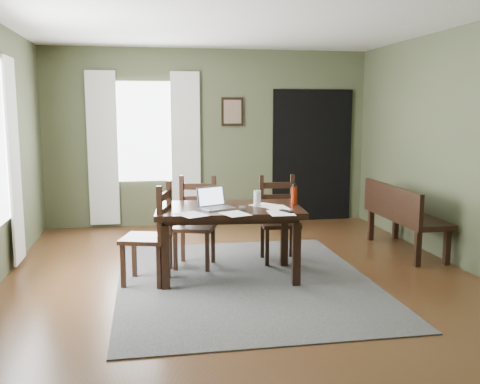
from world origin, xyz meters
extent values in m
cube|color=#492C16|center=(0.00, 0.00, -0.01)|extent=(5.00, 6.00, 0.01)
cube|color=#474E33|center=(0.00, 3.00, 1.35)|extent=(5.00, 0.02, 2.70)
cube|color=#474E33|center=(0.00, -3.00, 1.35)|extent=(5.00, 0.02, 2.70)
cube|color=#474E33|center=(2.50, 0.00, 1.35)|extent=(0.02, 6.00, 2.70)
cube|color=white|center=(0.00, 0.00, 2.70)|extent=(5.00, 6.00, 0.02)
cube|color=#404040|center=(0.00, 0.00, 0.01)|extent=(2.60, 3.20, 0.01)
cube|color=black|center=(-0.14, 0.17, 0.74)|extent=(1.58, 1.03, 0.06)
cube|color=black|center=(-0.14, 0.17, 0.68)|extent=(1.40, 0.85, 0.05)
cube|color=black|center=(-0.82, -0.12, 0.33)|extent=(0.09, 0.09, 0.64)
cube|color=black|center=(-0.76, 0.58, 0.33)|extent=(0.09, 0.09, 0.64)
cube|color=black|center=(0.48, -0.23, 0.33)|extent=(0.09, 0.09, 0.64)
cube|color=black|center=(0.54, 0.47, 0.33)|extent=(0.09, 0.09, 0.64)
cube|color=black|center=(-1.01, 0.11, 0.48)|extent=(0.56, 0.56, 0.04)
cube|color=black|center=(-1.14, 0.34, 0.23)|extent=(0.05, 0.05, 0.44)
cube|color=black|center=(-0.78, 0.24, 0.23)|extent=(0.05, 0.05, 0.44)
cube|color=black|center=(-1.24, -0.01, 0.23)|extent=(0.05, 0.05, 0.44)
cube|color=black|center=(-0.89, -0.12, 0.23)|extent=(0.05, 0.05, 0.44)
cube|color=black|center=(-0.76, 0.24, 0.77)|extent=(0.06, 0.06, 0.56)
cube|color=black|center=(-0.87, -0.13, 0.77)|extent=(0.06, 0.06, 0.56)
cube|color=black|center=(-0.81, 0.05, 0.62)|extent=(0.12, 0.33, 0.08)
cube|color=black|center=(-0.81, 0.05, 0.77)|extent=(0.12, 0.33, 0.08)
cube|color=black|center=(-0.81, 0.05, 0.92)|extent=(0.12, 0.33, 0.08)
cube|color=black|center=(-0.47, 0.61, 0.47)|extent=(0.56, 0.56, 0.04)
cube|color=black|center=(-0.69, 0.49, 0.23)|extent=(0.05, 0.05, 0.43)
cube|color=black|center=(-0.58, 0.83, 0.23)|extent=(0.05, 0.05, 0.43)
cube|color=black|center=(-0.35, 0.38, 0.23)|extent=(0.05, 0.05, 0.43)
cube|color=black|center=(-0.24, 0.72, 0.23)|extent=(0.05, 0.05, 0.43)
cube|color=black|center=(-0.59, 0.85, 0.75)|extent=(0.06, 0.06, 0.55)
cube|color=black|center=(-0.23, 0.74, 0.75)|extent=(0.06, 0.06, 0.55)
cube|color=black|center=(-0.41, 0.80, 0.60)|extent=(0.32, 0.12, 0.07)
cube|color=black|center=(-0.41, 0.80, 0.75)|extent=(0.32, 0.12, 0.07)
cube|color=black|center=(-0.41, 0.80, 0.90)|extent=(0.32, 0.12, 0.07)
cube|color=black|center=(0.53, 0.65, 0.46)|extent=(0.46, 0.46, 0.04)
cube|color=black|center=(0.35, 0.48, 0.22)|extent=(0.04, 0.04, 0.43)
cube|color=black|center=(0.37, 0.84, 0.22)|extent=(0.04, 0.04, 0.43)
cube|color=black|center=(0.70, 0.46, 0.22)|extent=(0.04, 0.04, 0.43)
cube|color=black|center=(0.72, 0.81, 0.22)|extent=(0.04, 0.04, 0.43)
cube|color=black|center=(0.36, 0.86, 0.74)|extent=(0.05, 0.05, 0.54)
cube|color=black|center=(0.73, 0.84, 0.74)|extent=(0.05, 0.05, 0.54)
cube|color=black|center=(0.54, 0.85, 0.59)|extent=(0.32, 0.04, 0.07)
cube|color=black|center=(0.54, 0.85, 0.74)|extent=(0.32, 0.04, 0.07)
cube|color=black|center=(0.54, 0.85, 0.88)|extent=(0.32, 0.04, 0.07)
cube|color=black|center=(2.22, 0.84, 0.45)|extent=(0.48, 1.50, 0.06)
cube|color=black|center=(2.40, 0.20, 0.21)|extent=(0.06, 0.06, 0.42)
cube|color=black|center=(2.04, 0.20, 0.21)|extent=(0.06, 0.06, 0.42)
cube|color=black|center=(2.40, 1.48, 0.21)|extent=(0.06, 0.06, 0.42)
cube|color=black|center=(2.04, 1.48, 0.21)|extent=(0.06, 0.06, 0.42)
cube|color=black|center=(2.01, 0.84, 0.67)|extent=(0.05, 1.50, 0.37)
cube|color=#B7B7BC|center=(-0.28, 0.07, 0.77)|extent=(0.39, 0.34, 0.02)
cube|color=#B7B7BC|center=(-0.33, 0.18, 0.88)|extent=(0.32, 0.19, 0.21)
cube|color=silver|center=(-0.33, 0.17, 0.88)|extent=(0.28, 0.16, 0.17)
cube|color=#3F3F42|center=(-0.28, 0.06, 0.78)|extent=(0.30, 0.23, 0.00)
cube|color=#3F3F42|center=(-0.04, -0.04, 0.78)|extent=(0.08, 0.11, 0.04)
cube|color=black|center=(0.38, -0.23, 0.77)|extent=(0.11, 0.17, 0.02)
cylinder|color=silver|center=(0.16, 0.16, 0.85)|extent=(0.10, 0.10, 0.17)
cylinder|color=#A7290C|center=(0.57, 0.18, 0.86)|extent=(0.07, 0.07, 0.20)
cylinder|color=black|center=(0.57, 0.18, 0.98)|extent=(0.04, 0.04, 0.03)
cube|color=white|center=(-0.56, -0.20, 0.77)|extent=(0.34, 0.37, 0.00)
cube|color=white|center=(0.31, -0.27, 0.77)|extent=(0.25, 0.32, 0.00)
cube|color=white|center=(0.26, 0.17, 0.77)|extent=(0.38, 0.39, 0.00)
cube|color=white|center=(0.34, 0.04, 0.77)|extent=(0.24, 0.30, 0.00)
cube|color=white|center=(-0.14, -0.23, 0.77)|extent=(0.31, 0.35, 0.00)
cube|color=white|center=(-1.00, 2.97, 1.45)|extent=(1.00, 0.01, 1.50)
cube|color=silver|center=(-2.44, 1.02, 1.20)|extent=(0.03, 0.48, 2.30)
cube|color=silver|center=(-1.62, 2.94, 1.20)|extent=(0.44, 0.03, 2.30)
cube|color=silver|center=(-0.38, 2.94, 1.20)|extent=(0.44, 0.03, 2.30)
cube|color=black|center=(0.35, 2.97, 1.75)|extent=(0.34, 0.03, 0.44)
cube|color=brown|center=(0.35, 2.96, 1.75)|extent=(0.27, 0.01, 0.36)
cube|color=black|center=(1.65, 2.97, 1.05)|extent=(1.30, 0.03, 2.10)
camera|label=1|loc=(-0.98, -5.28, 1.76)|focal=40.00mm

